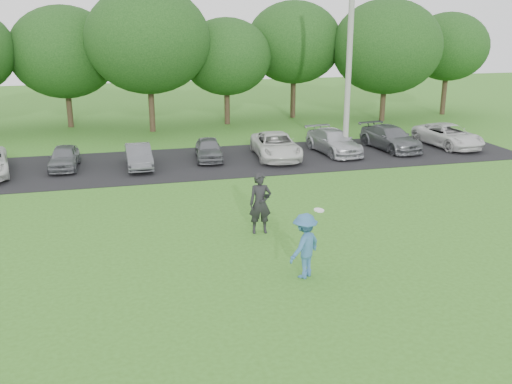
# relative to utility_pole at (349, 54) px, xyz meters

# --- Properties ---
(ground) EXTENTS (100.00, 100.00, 0.00)m
(ground) POSITION_rel_utility_pole_xyz_m (-7.08, -12.78, -5.08)
(ground) COLOR #3A7120
(ground) RESTS_ON ground
(parking_lot) EXTENTS (32.00, 6.50, 0.03)m
(parking_lot) POSITION_rel_utility_pole_xyz_m (-7.08, 0.22, -5.07)
(parking_lot) COLOR black
(parking_lot) RESTS_ON ground
(utility_pole) EXTENTS (0.28, 0.28, 10.17)m
(utility_pole) POSITION_rel_utility_pole_xyz_m (0.00, 0.00, 0.00)
(utility_pole) COLOR #999994
(utility_pole) RESTS_ON ground
(frisbee_player) EXTENTS (1.34, 1.24, 2.02)m
(frisbee_player) POSITION_rel_utility_pole_xyz_m (-6.70, -13.12, -4.18)
(frisbee_player) COLOR teal
(frisbee_player) RESTS_ON ground
(camera_bystander) EXTENTS (0.77, 0.54, 2.01)m
(camera_bystander) POSITION_rel_utility_pole_xyz_m (-7.02, -9.60, -4.08)
(camera_bystander) COLOR black
(camera_bystander) RESTS_ON ground
(parked_cars) EXTENTS (28.71, 4.97, 1.23)m
(parked_cars) POSITION_rel_utility_pole_xyz_m (-6.16, 0.27, -4.46)
(parked_cars) COLOR black
(parked_cars) RESTS_ON parking_lot
(tree_row) EXTENTS (42.39, 9.85, 8.64)m
(tree_row) POSITION_rel_utility_pole_xyz_m (-5.57, 9.98, -0.17)
(tree_row) COLOR #38281C
(tree_row) RESTS_ON ground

